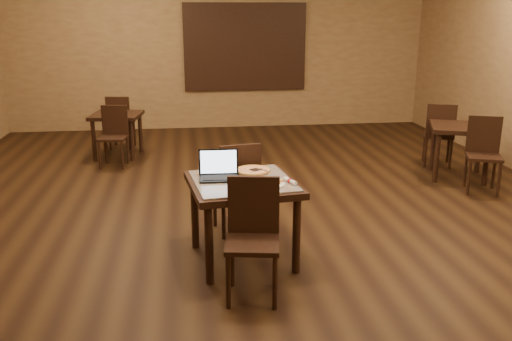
{
  "coord_description": "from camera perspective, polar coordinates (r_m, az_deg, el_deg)",
  "views": [
    {
      "loc": [
        -0.67,
        -5.58,
        2.18
      ],
      "look_at": [
        -0.08,
        -1.05,
        0.85
      ],
      "focal_mm": 38.0,
      "sensor_mm": 36.0,
      "label": 1
    }
  ],
  "objects": [
    {
      "name": "mural",
      "position": [
        10.62,
        -1.16,
        12.85
      ],
      "size": [
        2.34,
        0.05,
        1.64
      ],
      "color": "#245484",
      "rests_on": "wall_back"
    },
    {
      "name": "other_table_b_chair_far",
      "position": [
        9.23,
        -14.13,
        5.26
      ],
      "size": [
        0.43,
        0.43,
        0.88
      ],
      "rotation": [
        0.0,
        0.0,
        3.0
      ],
      "color": "black",
      "rests_on": "ground"
    },
    {
      "name": "ground",
      "position": [
        6.03,
        -0.57,
        -4.97
      ],
      "size": [
        10.0,
        10.0,
        0.0
      ],
      "primitive_type": "plane",
      "color": "black",
      "rests_on": "ground"
    },
    {
      "name": "other_table_b",
      "position": [
        8.72,
        -14.45,
        5.07
      ],
      "size": [
        0.82,
        0.82,
        0.68
      ],
      "rotation": [
        0.0,
        0.0,
        -0.14
      ],
      "color": "black",
      "rests_on": "ground"
    },
    {
      "name": "tiled_table",
      "position": [
        4.81,
        -1.41,
        -2.19
      ],
      "size": [
        1.03,
        1.03,
        0.76
      ],
      "rotation": [
        0.0,
        0.0,
        0.13
      ],
      "color": "black",
      "rests_on": "ground"
    },
    {
      "name": "napkin_roll",
      "position": [
        4.7,
        3.62,
        -1.11
      ],
      "size": [
        0.1,
        0.17,
        0.04
      ],
      "rotation": [
        0.0,
        0.0,
        0.39
      ],
      "color": "white",
      "rests_on": "tiled_table"
    },
    {
      "name": "chair_main_far",
      "position": [
        5.43,
        -1.93,
        -1.32
      ],
      "size": [
        0.49,
        0.49,
        0.96
      ],
      "rotation": [
        0.0,
        0.0,
        3.33
      ],
      "color": "black",
      "rests_on": "ground"
    },
    {
      "name": "pizza_whole",
      "position": [
        5.02,
        -0.35,
        0.03
      ],
      "size": [
        0.32,
        0.32,
        0.02
      ],
      "color": "beige",
      "rests_on": "pizza_pan"
    },
    {
      "name": "pizza_pan",
      "position": [
        5.02,
        -0.35,
        -0.12
      ],
      "size": [
        0.33,
        0.33,
        0.01
      ],
      "primitive_type": "cylinder",
      "color": "silver",
      "rests_on": "tiled_table"
    },
    {
      "name": "plate",
      "position": [
        4.64,
        1.53,
        -1.48
      ],
      "size": [
        0.25,
        0.25,
        0.01
      ],
      "primitive_type": "cylinder",
      "color": "white",
      "rests_on": "tiled_table"
    },
    {
      "name": "other_table_a",
      "position": [
        7.83,
        20.72,
        3.56
      ],
      "size": [
        1.0,
        1.0,
        0.73
      ],
      "rotation": [
        0.0,
        0.0,
        -0.36
      ],
      "color": "black",
      "rests_on": "ground"
    },
    {
      "name": "other_table_a_chair_near",
      "position": [
        7.39,
        22.83,
        2.05
      ],
      "size": [
        0.52,
        0.52,
        0.94
      ],
      "rotation": [
        0.0,
        0.0,
        -0.36
      ],
      "color": "black",
      "rests_on": "ground"
    },
    {
      "name": "pizza_slice",
      "position": [
        4.63,
        1.53,
        -1.3
      ],
      "size": [
        0.22,
        0.22,
        0.02
      ],
      "primitive_type": null,
      "rotation": [
        0.0,
        0.0,
        0.29
      ],
      "color": "beige",
      "rests_on": "plate"
    },
    {
      "name": "spatula",
      "position": [
        5.0,
        -0.09,
        0.08
      ],
      "size": [
        0.18,
        0.24,
        0.01
      ],
      "primitive_type": "cube",
      "rotation": [
        0.0,
        0.0,
        0.47
      ],
      "color": "silver",
      "rests_on": "pizza_whole"
    },
    {
      "name": "wall_back",
      "position": [
        10.62,
        -3.93,
        12.55
      ],
      "size": [
        8.0,
        0.02,
        3.0
      ],
      "primitive_type": "cube",
      "color": "olive",
      "rests_on": "ground"
    },
    {
      "name": "laptop",
      "position": [
        4.85,
        -3.91,
        -0.02
      ],
      "size": [
        0.36,
        0.29,
        0.24
      ],
      "rotation": [
        0.0,
        0.0,
        -0.03
      ],
      "color": "black",
      "rests_on": "tiled_table"
    },
    {
      "name": "other_table_a_chair_far",
      "position": [
        8.31,
        18.75,
        3.92
      ],
      "size": [
        0.52,
        0.52,
        0.94
      ],
      "rotation": [
        0.0,
        0.0,
        2.78
      ],
      "color": "black",
      "rests_on": "ground"
    },
    {
      "name": "other_table_b_chair_near",
      "position": [
        8.23,
        -14.74,
        3.92
      ],
      "size": [
        0.43,
        0.43,
        0.88
      ],
      "rotation": [
        0.0,
        0.0,
        -0.14
      ],
      "color": "black",
      "rests_on": "ground"
    },
    {
      "name": "chair_main_near",
      "position": [
        4.28,
        -0.32,
        -6.34
      ],
      "size": [
        0.48,
        0.48,
        0.95
      ],
      "rotation": [
        0.0,
        0.0,
        -0.17
      ],
      "color": "black",
      "rests_on": "ground"
    }
  ]
}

